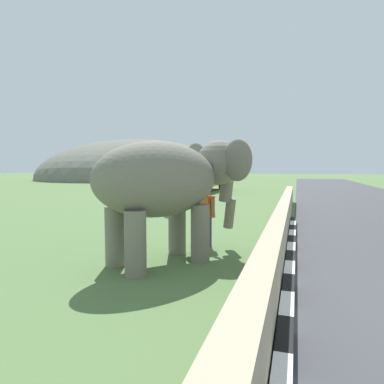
% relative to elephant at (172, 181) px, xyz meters
% --- Properties ---
extents(striped_curb, '(16.20, 0.20, 0.24)m').
position_rel_elephant_xyz_m(striped_curb, '(-1.84, -2.66, -1.75)').
color(striped_curb, white).
rests_on(striped_curb, ground_plane).
extents(barrier_parapet, '(28.00, 0.36, 1.00)m').
position_rel_elephant_xyz_m(barrier_parapet, '(0.51, -2.36, -1.37)').
color(barrier_parapet, tan).
rests_on(barrier_parapet, ground_plane).
extents(elephant, '(3.95, 3.56, 2.88)m').
position_rel_elephant_xyz_m(elephant, '(0.00, 0.00, 0.00)').
color(elephant, slate).
rests_on(elephant, ground_plane).
extents(person_handler, '(0.47, 0.60, 1.66)m').
position_rel_elephant_xyz_m(person_handler, '(1.66, -0.39, -0.95)').
color(person_handler, navy).
rests_on(person_handler, ground_plane).
extents(bus_orange, '(8.26, 2.78, 3.50)m').
position_rel_elephant_xyz_m(bus_orange, '(21.95, 5.52, 0.20)').
color(bus_orange, orange).
rests_on(bus_orange, ground_plane).
extents(cow_near, '(1.93, 0.91, 1.23)m').
position_rel_elephant_xyz_m(cow_near, '(7.23, 2.80, -1.00)').
color(cow_near, beige).
rests_on(cow_near, ground_plane).
extents(hill_east, '(44.64, 35.71, 15.20)m').
position_rel_elephant_xyz_m(hill_east, '(53.51, 27.01, -1.87)').
color(hill_east, '#63665C').
rests_on(hill_east, ground_plane).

